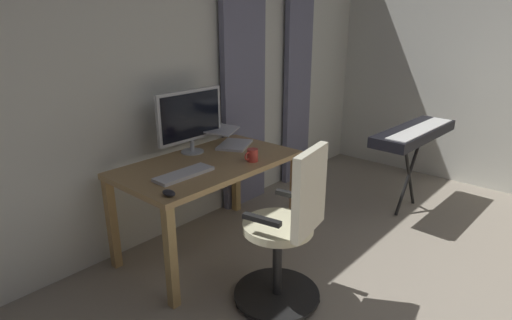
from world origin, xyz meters
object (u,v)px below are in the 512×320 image
desk (209,173)px  computer_keyboard (184,174)px  computer_mouse (169,193)px  piano_keyboard (414,135)px  computer_monitor (190,117)px  office_chair (287,235)px  laptop (230,139)px  mug_tea (252,155)px

desk → computer_keyboard: bearing=17.3°
computer_mouse → piano_keyboard: bearing=165.6°
computer_monitor → computer_keyboard: (0.37, 0.36, -0.27)m
office_chair → computer_monitor: 1.25m
laptop → computer_mouse: (0.97, 0.45, -0.04)m
computer_keyboard → laptop: size_ratio=0.94×
desk → office_chair: size_ratio=1.28×
mug_tea → piano_keyboard: size_ratio=0.11×
desk → laptop: size_ratio=2.99×
computer_keyboard → computer_mouse: bearing=35.2°
office_chair → computer_mouse: bearing=117.5°
desk → computer_monitor: size_ratio=2.21×
computer_mouse → piano_keyboard: piano_keyboard is taller
computer_monitor → office_chair: bearing=79.4°
desk → mug_tea: mug_tea is taller
laptop → computer_mouse: 1.08m
laptop → mug_tea: size_ratio=3.59×
computer_monitor → computer_mouse: bearing=40.4°
desk → computer_monitor: (-0.07, -0.26, 0.37)m
piano_keyboard → desk: bearing=-25.2°
computer_monitor → laptop: bearing=163.5°
office_chair → computer_mouse: (0.44, -0.57, 0.26)m
laptop → mug_tea: laptop is taller
computer_mouse → piano_keyboard: 2.37m
mug_tea → computer_mouse: bearing=3.4°
desk → laptop: (-0.39, -0.17, 0.15)m
desk → computer_mouse: bearing=26.4°
piano_keyboard → mug_tea: bearing=-21.2°
computer_monitor → mug_tea: 0.58m
mug_tea → office_chair: bearing=59.5°
desk → laptop: bearing=-157.2°
computer_mouse → piano_keyboard: (-2.29, 0.59, -0.01)m
desk → piano_keyboard: piano_keyboard is taller
office_chair → mug_tea: (-0.36, -0.61, 0.29)m
office_chair → desk: bearing=70.1°
mug_tea → piano_keyboard: (-1.49, 0.64, -0.03)m
computer_monitor → mug_tea: bearing=106.9°
office_chair → mug_tea: bearing=49.0°
mug_tea → piano_keyboard: 1.62m
desk → piano_keyboard: size_ratio=1.19×
computer_monitor → desk: bearing=75.6°
computer_keyboard → piano_keyboard: 2.17m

